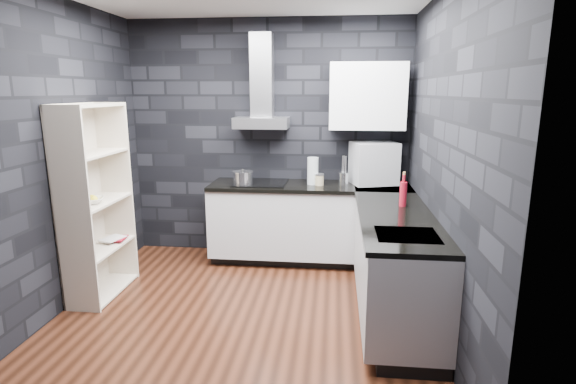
% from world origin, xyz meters
% --- Properties ---
extents(ground, '(3.20, 3.20, 0.00)m').
position_xyz_m(ground, '(0.00, 0.00, 0.00)').
color(ground, '#421F12').
extents(wall_back, '(3.20, 0.05, 2.70)m').
position_xyz_m(wall_back, '(0.00, 1.62, 1.35)').
color(wall_back, black).
rests_on(wall_back, ground).
extents(wall_front, '(3.20, 0.05, 2.70)m').
position_xyz_m(wall_front, '(0.00, -1.62, 1.35)').
color(wall_front, black).
rests_on(wall_front, ground).
extents(wall_left, '(0.05, 3.20, 2.70)m').
position_xyz_m(wall_left, '(-1.62, 0.00, 1.35)').
color(wall_left, black).
rests_on(wall_left, ground).
extents(wall_right, '(0.05, 3.20, 2.70)m').
position_xyz_m(wall_right, '(1.62, 0.00, 1.35)').
color(wall_right, black).
rests_on(wall_right, ground).
extents(toekick_back, '(2.18, 0.50, 0.10)m').
position_xyz_m(toekick_back, '(0.50, 1.34, 0.05)').
color(toekick_back, black).
rests_on(toekick_back, ground).
extents(toekick_right, '(0.50, 1.78, 0.10)m').
position_xyz_m(toekick_right, '(1.34, 0.10, 0.05)').
color(toekick_right, black).
rests_on(toekick_right, ground).
extents(counter_back_cab, '(2.20, 0.60, 0.76)m').
position_xyz_m(counter_back_cab, '(0.50, 1.30, 0.48)').
color(counter_back_cab, silver).
rests_on(counter_back_cab, ground).
extents(counter_right_cab, '(0.60, 1.80, 0.76)m').
position_xyz_m(counter_right_cab, '(1.30, 0.10, 0.48)').
color(counter_right_cab, silver).
rests_on(counter_right_cab, ground).
extents(counter_back_top, '(2.20, 0.62, 0.04)m').
position_xyz_m(counter_back_top, '(0.50, 1.29, 0.88)').
color(counter_back_top, black).
rests_on(counter_back_top, counter_back_cab).
extents(counter_right_top, '(0.62, 1.80, 0.04)m').
position_xyz_m(counter_right_top, '(1.29, 0.10, 0.88)').
color(counter_right_top, black).
rests_on(counter_right_top, counter_right_cab).
extents(counter_corner_top, '(0.62, 0.62, 0.04)m').
position_xyz_m(counter_corner_top, '(1.30, 1.30, 0.88)').
color(counter_corner_top, black).
rests_on(counter_corner_top, counter_right_cab).
extents(hood_body, '(0.60, 0.34, 0.12)m').
position_xyz_m(hood_body, '(-0.05, 1.43, 1.56)').
color(hood_body, '#A4A4A9').
rests_on(hood_body, wall_back).
extents(hood_chimney, '(0.24, 0.20, 0.90)m').
position_xyz_m(hood_chimney, '(-0.05, 1.50, 2.07)').
color(hood_chimney, '#A4A4A9').
rests_on(hood_chimney, hood_body).
extents(upper_cabinet, '(0.80, 0.35, 0.70)m').
position_xyz_m(upper_cabinet, '(1.10, 1.43, 1.85)').
color(upper_cabinet, white).
rests_on(upper_cabinet, wall_back).
extents(cooktop, '(0.58, 0.50, 0.01)m').
position_xyz_m(cooktop, '(-0.05, 1.30, 0.91)').
color(cooktop, black).
rests_on(cooktop, counter_back_top).
extents(sink_rim, '(0.44, 0.40, 0.01)m').
position_xyz_m(sink_rim, '(1.30, -0.40, 0.89)').
color(sink_rim, '#A4A4A9').
rests_on(sink_rim, counter_right_top).
extents(pot, '(0.21, 0.21, 0.12)m').
position_xyz_m(pot, '(-0.23, 1.19, 0.97)').
color(pot, silver).
rests_on(pot, cooktop).
extents(glass_vase, '(0.15, 0.15, 0.30)m').
position_xyz_m(glass_vase, '(0.53, 1.31, 1.05)').
color(glass_vase, silver).
rests_on(glass_vase, counter_back_top).
extents(storage_jar, '(0.12, 0.12, 0.11)m').
position_xyz_m(storage_jar, '(0.61, 1.26, 0.96)').
color(storage_jar, tan).
rests_on(storage_jar, counter_back_top).
extents(utensil_crock, '(0.12, 0.12, 0.13)m').
position_xyz_m(utensil_crock, '(0.87, 1.33, 0.97)').
color(utensil_crock, silver).
rests_on(utensil_crock, counter_back_top).
extents(appliance_garage, '(0.55, 0.48, 0.47)m').
position_xyz_m(appliance_garage, '(1.20, 1.42, 1.12)').
color(appliance_garage, '#A4A6AB').
rests_on(appliance_garage, counter_back_top).
extents(red_bottle, '(0.08, 0.08, 0.22)m').
position_xyz_m(red_bottle, '(1.38, 0.43, 1.01)').
color(red_bottle, maroon).
rests_on(red_bottle, counter_right_top).
extents(bookshelf, '(0.44, 0.84, 1.80)m').
position_xyz_m(bookshelf, '(-1.42, 0.28, 0.90)').
color(bookshelf, beige).
rests_on(bookshelf, ground).
extents(fruit_bowl, '(0.30, 0.30, 0.06)m').
position_xyz_m(fruit_bowl, '(-1.42, 0.19, 0.94)').
color(fruit_bowl, silver).
rests_on(fruit_bowl, bookshelf).
extents(book_red, '(0.15, 0.03, 0.20)m').
position_xyz_m(book_red, '(-1.41, 0.47, 0.57)').
color(book_red, maroon).
rests_on(book_red, bookshelf).
extents(book_second, '(0.16, 0.07, 0.22)m').
position_xyz_m(book_second, '(-1.46, 0.47, 0.59)').
color(book_second, '#B2B2B2').
rests_on(book_second, bookshelf).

